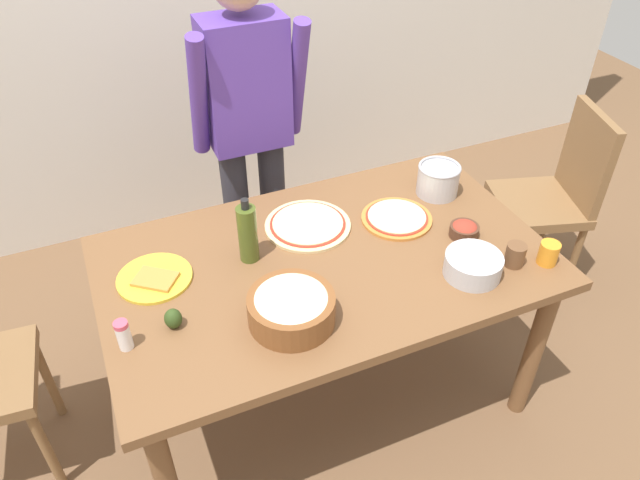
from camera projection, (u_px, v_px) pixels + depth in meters
The scene contains 16 objects.
ground at pixel (325, 390), 2.66m from camera, with size 8.00×8.00×0.00m, color brown.
dining_table at pixel (325, 277), 2.24m from camera, with size 1.60×0.96×0.76m.
person_cook at pixel (249, 124), 2.60m from camera, with size 0.49×0.25×1.62m.
chair_wooden_right at pixel (555, 192), 2.91m from camera, with size 0.50×0.50×0.95m.
pizza_raw_on_board at pixel (308, 225), 2.33m from camera, with size 0.33×0.33×0.02m.
pizza_cooked_on_tray at pixel (397, 218), 2.36m from camera, with size 0.28×0.28×0.02m.
plate_with_slice at pixel (155, 278), 2.09m from camera, with size 0.26×0.26×0.02m.
popcorn_bowl at pixel (291, 307), 1.90m from camera, with size 0.28×0.28×0.11m.
mixing_bowl_steel at pixel (473, 265), 2.09m from camera, with size 0.20×0.20×0.08m.
small_sauce_bowl at pixel (464, 230), 2.27m from camera, with size 0.11×0.11×0.06m.
olive_oil_bottle at pixel (248, 233), 2.11m from camera, with size 0.07×0.07×0.26m.
steel_pot at pixel (438, 179), 2.47m from camera, with size 0.17×0.17×0.13m.
cup_orange at pixel (548, 253), 2.14m from camera, with size 0.07×0.07×0.09m, color orange.
cup_small_brown at pixel (515, 255), 2.13m from camera, with size 0.07×0.07×0.09m, color brown.
salt_shaker at pixel (124, 335), 1.82m from camera, with size 0.04×0.04×0.11m.
avocado at pixel (173, 319), 1.90m from camera, with size 0.06×0.06×0.07m, color #2D4219.
Camera 1 is at (-0.68, -1.52, 2.17)m, focal length 33.97 mm.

